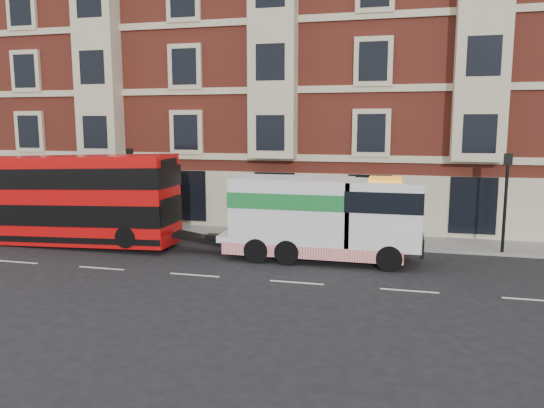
{
  "coord_description": "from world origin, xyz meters",
  "views": [
    {
      "loc": [
        7.68,
        -18.38,
        5.74
      ],
      "look_at": [
        2.07,
        4.0,
        2.26
      ],
      "focal_mm": 35.0,
      "sensor_mm": 36.0,
      "label": 1
    }
  ],
  "objects": [
    {
      "name": "ground",
      "position": [
        0.0,
        0.0,
        0.0
      ],
      "size": [
        120.0,
        120.0,
        0.0
      ],
      "primitive_type": "plane",
      "color": "black",
      "rests_on": "ground"
    },
    {
      "name": "lamp_post_west",
      "position": [
        -6.0,
        6.2,
        2.68
      ],
      "size": [
        0.35,
        0.15,
        4.35
      ],
      "color": "black",
      "rests_on": "sidewalk"
    },
    {
      "name": "tow_truck",
      "position": [
        4.29,
        3.46,
        1.86
      ],
      "size": [
        8.42,
        2.49,
        3.51
      ],
      "color": "silver",
      "rests_on": "ground"
    },
    {
      "name": "lamp_post_east",
      "position": [
        12.0,
        6.2,
        2.68
      ],
      "size": [
        0.35,
        0.15,
        4.35
      ],
      "color": "black",
      "rests_on": "sidewalk"
    },
    {
      "name": "sidewalk",
      "position": [
        0.0,
        7.5,
        0.07
      ],
      "size": [
        90.0,
        3.0,
        0.15
      ],
      "primitive_type": "cube",
      "color": "slate",
      "rests_on": "ground"
    },
    {
      "name": "pedestrian",
      "position": [
        -12.11,
        6.56,
        1.07
      ],
      "size": [
        0.8,
        0.74,
        1.84
      ],
      "primitive_type": "imported",
      "rotation": [
        0.0,
        0.0,
        -0.58
      ],
      "color": "#182130",
      "rests_on": "sidewalk"
    },
    {
      "name": "double_decker_bus",
      "position": [
        -7.76,
        3.46,
        2.26
      ],
      "size": [
        10.52,
        2.41,
        4.26
      ],
      "color": "red",
      "rests_on": "ground"
    },
    {
      "name": "victorian_terrace",
      "position": [
        0.5,
        15.0,
        10.07
      ],
      "size": [
        45.0,
        12.0,
        20.4
      ],
      "color": "maroon",
      "rests_on": "ground"
    }
  ]
}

